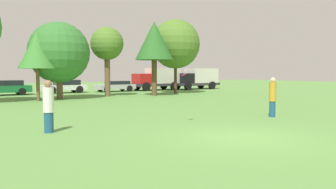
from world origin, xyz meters
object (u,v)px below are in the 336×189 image
(tree_5, at_px, (154,41))
(parked_car_green, at_px, (4,87))
(tree_3, at_px, (59,53))
(parked_car_white, at_px, (65,86))
(person_catcher, at_px, (273,97))
(tree_2, at_px, (37,50))
(delivery_truck_black, at_px, (197,78))
(person_thrower, at_px, (48,106))
(tree_4, at_px, (107,45))
(frisbee, at_px, (184,75))
(parked_car_silver, at_px, (116,86))
(delivery_truck_red, at_px, (158,78))
(tree_6, at_px, (176,44))

(tree_5, height_order, parked_car_green, tree_5)
(tree_3, distance_m, parked_car_white, 8.20)
(person_catcher, xyz_separation_m, tree_2, (-7.28, 14.44, 2.63))
(parked_car_white, bearing_deg, delivery_truck_black, 175.30)
(parked_car_white, bearing_deg, person_catcher, 96.21)
(person_thrower, xyz_separation_m, tree_4, (8.03, 15.05, 3.41))
(frisbee, height_order, tree_2, tree_2)
(person_thrower, bearing_deg, parked_car_silver, 69.11)
(parked_car_white, xyz_separation_m, delivery_truck_red, (10.35, -0.28, 0.68))
(tree_2, relative_size, tree_6, 0.70)
(parked_car_silver, height_order, delivery_truck_red, delivery_truck_red)
(tree_4, xyz_separation_m, parked_car_green, (-7.20, 5.99, -3.61))
(frisbee, xyz_separation_m, parked_car_white, (1.33, 22.44, -1.25))
(delivery_truck_red, bearing_deg, person_thrower, 50.27)
(parked_car_green, distance_m, parked_car_white, 5.40)
(frisbee, relative_size, tree_5, 0.04)
(person_thrower, xyz_separation_m, tree_2, (2.17, 13.24, 2.65))
(tree_4, xyz_separation_m, parked_car_silver, (3.35, 6.24, -3.70))
(parked_car_white, xyz_separation_m, delivery_truck_black, (15.42, -0.75, 0.67))
(parked_car_silver, bearing_deg, parked_car_white, -5.30)
(parked_car_silver, bearing_deg, delivery_truck_red, 178.39)
(person_catcher, bearing_deg, person_thrower, -0.00)
(tree_2, distance_m, tree_4, 6.17)
(person_thrower, bearing_deg, parked_car_white, 81.23)
(tree_6, bearing_deg, delivery_truck_black, 39.87)
(tree_3, bearing_deg, person_catcher, -70.24)
(parked_car_silver, bearing_deg, tree_6, 118.78)
(person_thrower, xyz_separation_m, tree_3, (3.91, 14.24, 2.59))
(parked_car_silver, bearing_deg, tree_5, 91.24)
(delivery_truck_red, bearing_deg, tree_3, 27.33)
(delivery_truck_red, bearing_deg, tree_5, 55.91)
(frisbee, xyz_separation_m, parked_car_green, (-4.04, 21.88, -1.24))
(person_catcher, distance_m, tree_5, 15.61)
(person_catcher, relative_size, tree_4, 0.31)
(tree_5, height_order, delivery_truck_red, tree_5)
(parked_car_silver, bearing_deg, frisbee, 71.68)
(person_catcher, bearing_deg, tree_5, -91.66)
(tree_5, bearing_deg, tree_3, 176.58)
(tree_2, xyz_separation_m, tree_5, (9.62, 0.53, 1.11))
(tree_3, xyz_separation_m, tree_6, (11.04, 1.04, 1.18))
(person_thrower, height_order, person_catcher, person_catcher)
(parked_car_silver, bearing_deg, delivery_truck_black, 175.61)
(tree_5, distance_m, parked_car_white, 10.42)
(frisbee, bearing_deg, delivery_truck_red, 62.20)
(person_thrower, bearing_deg, parked_car_green, 95.00)
(tree_2, bearing_deg, parked_car_silver, 41.15)
(person_catcher, distance_m, parked_car_green, 23.85)
(parked_car_green, bearing_deg, parked_car_white, -175.95)
(frisbee, distance_m, parked_car_green, 22.28)
(person_thrower, height_order, tree_5, tree_5)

